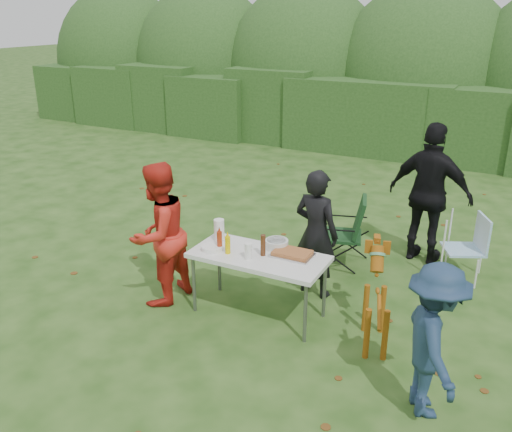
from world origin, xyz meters
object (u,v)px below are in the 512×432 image
at_px(camping_chair, 341,231).
at_px(paper_towel_roll, 219,230).
at_px(person_black_puffy, 430,194).
at_px(lawn_chair, 463,247).
at_px(child, 433,341).
at_px(folding_table, 259,259).
at_px(mustard_bottle, 228,245).
at_px(beer_bottle, 263,245).
at_px(ketchup_bottle, 220,241).
at_px(dog, 376,304).
at_px(person_red_jacket, 159,234).
at_px(person_cook, 316,234).

relative_size(camping_chair, paper_towel_roll, 3.75).
relative_size(person_black_puffy, lawn_chair, 2.24).
xyz_separation_m(child, paper_towel_roll, (-2.59, 0.89, 0.18)).
xyz_separation_m(camping_chair, paper_towel_roll, (-0.99, -1.50, 0.38)).
relative_size(folding_table, lawn_chair, 1.76).
xyz_separation_m(mustard_bottle, paper_towel_roll, (-0.26, 0.26, 0.03)).
relative_size(beer_bottle, paper_towel_roll, 0.92).
xyz_separation_m(lawn_chair, ketchup_bottle, (-2.35, -2.09, 0.42)).
bearing_deg(dog, lawn_chair, -34.24).
bearing_deg(mustard_bottle, person_red_jacket, -172.49).
xyz_separation_m(folding_table, paper_towel_roll, (-0.58, 0.14, 0.18)).
relative_size(ketchup_bottle, beer_bottle, 0.92).
distance_m(folding_table, person_cook, 0.85).
relative_size(person_red_jacket, mustard_bottle, 8.44).
bearing_deg(person_black_puffy, dog, 98.30).
relative_size(person_cook, camping_chair, 1.61).
bearing_deg(beer_bottle, person_cook, 65.90).
bearing_deg(dog, person_red_jacket, 77.45).
relative_size(camping_chair, beer_bottle, 4.07).
distance_m(camping_chair, beer_bottle, 1.71).
xyz_separation_m(dog, camping_chair, (-0.93, 1.63, 0.01)).
bearing_deg(paper_towel_roll, person_cook, 32.37).
xyz_separation_m(child, camping_chair, (-1.60, 2.39, -0.21)).
bearing_deg(beer_bottle, mustard_bottle, -160.23).
height_order(mustard_bottle, ketchup_bottle, ketchup_bottle).
bearing_deg(mustard_bottle, paper_towel_roll, 135.39).
xyz_separation_m(person_red_jacket, paper_towel_roll, (0.59, 0.37, 0.03)).
bearing_deg(folding_table, person_cook, 63.26).
distance_m(lawn_chair, ketchup_bottle, 3.17).
relative_size(folding_table, beer_bottle, 6.25).
bearing_deg(child, folding_table, 42.82).
height_order(beer_bottle, paper_towel_roll, paper_towel_roll).
bearing_deg(dog, folding_table, 72.33).
distance_m(child, lawn_chair, 2.76).
bearing_deg(child, camping_chair, 7.14).
xyz_separation_m(child, mustard_bottle, (-2.32, 0.63, 0.15)).
bearing_deg(person_cook, camping_chair, -80.67).
bearing_deg(camping_chair, dog, 103.55).
bearing_deg(dog, beer_bottle, 71.85).
xyz_separation_m(ketchup_bottle, paper_towel_roll, (-0.14, 0.23, 0.02)).
distance_m(folding_table, person_red_jacket, 1.20).
xyz_separation_m(folding_table, lawn_chair, (1.91, 2.00, -0.26)).
bearing_deg(lawn_chair, person_red_jacket, 10.31).
height_order(folding_table, dog, dog).
height_order(lawn_chair, mustard_bottle, mustard_bottle).
distance_m(person_red_jacket, person_black_puffy, 3.61).
relative_size(folding_table, ketchup_bottle, 6.82).
relative_size(person_black_puffy, dog, 1.92).
height_order(person_red_jacket, lawn_chair, person_red_jacket).
relative_size(person_red_jacket, camping_chair, 1.73).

